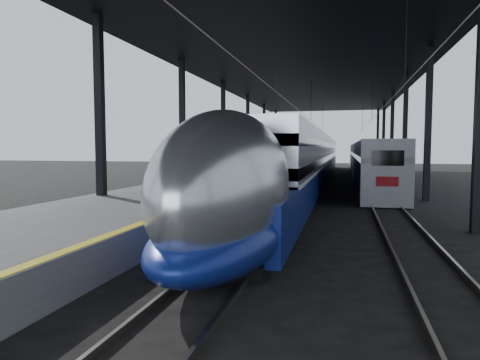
% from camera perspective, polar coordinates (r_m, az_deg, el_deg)
% --- Properties ---
extents(ground, '(160.00, 160.00, 0.00)m').
position_cam_1_polar(ground, '(13.50, -7.85, -9.16)').
color(ground, black).
rests_on(ground, ground).
extents(platform, '(6.00, 80.00, 1.00)m').
position_cam_1_polar(platform, '(33.37, -0.79, -0.24)').
color(platform, '#4C4C4F').
rests_on(platform, ground).
extents(yellow_strip, '(0.30, 80.00, 0.01)m').
position_cam_1_polar(yellow_strip, '(32.74, 3.96, 0.55)').
color(yellow_strip, gold).
rests_on(yellow_strip, platform).
extents(rails, '(6.52, 80.00, 0.16)m').
position_cam_1_polar(rails, '(32.34, 13.07, -1.24)').
color(rails, slate).
rests_on(rails, ground).
extents(canopy, '(18.00, 75.00, 9.47)m').
position_cam_1_polar(canopy, '(32.88, 8.65, 14.72)').
color(canopy, black).
rests_on(canopy, ground).
extents(tgv_train, '(2.95, 65.20, 4.23)m').
position_cam_1_polar(tgv_train, '(38.28, 9.48, 2.50)').
color(tgv_train, '#B2B4B9').
rests_on(tgv_train, ground).
extents(second_train, '(2.62, 56.05, 3.61)m').
position_cam_1_polar(second_train, '(50.27, 16.22, 2.63)').
color(second_train, navy).
rests_on(second_train, ground).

